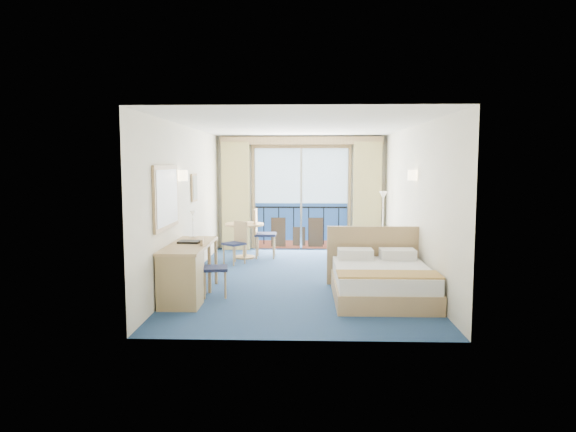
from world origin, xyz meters
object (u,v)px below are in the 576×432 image
object	(u,v)px
nightstand	(401,266)
floor_lamp	(383,207)
table_chair_a	(261,230)
armchair	(360,244)
round_table	(244,232)
desk_chair	(210,264)
bed	(381,280)
desk	(182,274)
table_chair_b	(237,240)

from	to	relation	value
nightstand	floor_lamp	xyz separation A→B (m)	(0.04, 2.44, 0.83)
floor_lamp	table_chair_a	world-z (taller)	floor_lamp
armchair	round_table	world-z (taller)	round_table
round_table	desk_chair	bearing A→B (deg)	-92.77
armchair	round_table	size ratio (longest dim) A/B	0.91
floor_lamp	table_chair_a	distance (m)	2.74
desk_chair	round_table	size ratio (longest dim) A/B	1.09
nightstand	table_chair_a	xyz separation A→B (m)	(-2.64, 2.13, 0.34)
nightstand	armchair	bearing A→B (deg)	105.88
desk_chair	round_table	bearing A→B (deg)	-11.56
desk_chair	round_table	distance (m)	3.26
bed	desk	distance (m)	2.99
armchair	table_chair_a	xyz separation A→B (m)	(-2.12, 0.28, 0.25)
armchair	desk	size ratio (longest dim) A/B	0.44
desk	table_chair_b	world-z (taller)	table_chair_b
nightstand	table_chair_b	xyz separation A→B (m)	(-3.09, 1.45, 0.23)
desk	bed	bearing A→B (deg)	8.92
table_chair_b	desk_chair	bearing A→B (deg)	-50.61
desk_chair	floor_lamp	bearing A→B (deg)	-50.27
round_table	bed	bearing A→B (deg)	-52.83
desk_chair	armchair	bearing A→B (deg)	-49.82
armchair	desk	distance (m)	4.58
floor_lamp	table_chair_b	world-z (taller)	floor_lamp
desk_chair	desk	bearing A→B (deg)	137.78
bed	desk	bearing A→B (deg)	-171.08
floor_lamp	desk_chair	bearing A→B (deg)	-131.48
nightstand	table_chair_a	distance (m)	3.41
nightstand	desk	xyz separation A→B (m)	(-3.47, -1.65, 0.19)
floor_lamp	round_table	distance (m)	3.11
round_table	table_chair_b	xyz separation A→B (m)	(-0.08, -0.63, -0.08)
table_chair_a	table_chair_b	bearing A→B (deg)	145.98
bed	nightstand	size ratio (longest dim) A/B	3.65
armchair	bed	bearing A→B (deg)	46.61
table_chair_a	table_chair_b	size ratio (longest dim) A/B	1.22
round_table	armchair	bearing A→B (deg)	-5.32
armchair	table_chair_a	world-z (taller)	table_chair_a
armchair	desk	bearing A→B (deg)	6.52
round_table	table_chair_b	bearing A→B (deg)	-97.37
desk_chair	table_chair_b	distance (m)	2.63
nightstand	round_table	size ratio (longest dim) A/B	0.62
floor_lamp	armchair	bearing A→B (deg)	-133.66
desk	floor_lamp	bearing A→B (deg)	49.36
armchair	floor_lamp	size ratio (longest dim) A/B	0.53
bed	table_chair_b	bearing A→B (deg)	134.14
desk_chair	table_chair_b	world-z (taller)	desk_chair
bed	nightstand	distance (m)	1.30
table_chair_a	table_chair_b	xyz separation A→B (m)	(-0.44, -0.67, -0.11)
desk_chair	table_chair_a	world-z (taller)	table_chair_a
floor_lamp	table_chair_a	size ratio (longest dim) A/B	1.35
desk	desk_chair	xyz separation A→B (m)	(0.31, 0.47, 0.06)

